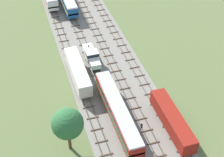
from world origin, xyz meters
The scene contains 12 objects.
ground_plane centered at (0.00, 56.00, 0.00)m, with size 480.00×480.00×0.00m, color #5B6B3D.
ballast_bed centered at (0.00, 56.00, 0.00)m, with size 16.85×176.00×0.01m, color gray.
track_far_left centered at (-6.42, 57.00, 0.14)m, with size 2.40×126.00×0.29m.
track_left centered at (-2.14, 57.00, 0.14)m, with size 2.40×126.00×0.29m.
track_centre_left centered at (2.14, 57.00, 0.14)m, with size 2.40×126.00×0.29m.
track_centre centered at (6.42, 57.00, 0.14)m, with size 2.40×126.00×0.29m.
freight_boxcar_centre_nearest centered at (6.43, 21.48, 2.45)m, with size 2.87×14.00×3.60m.
diesel_railcar_left_near centered at (-2.14, 26.41, 2.60)m, with size 2.96×20.50×3.80m.
freight_boxcar_far_left_mid centered at (-6.42, 40.11, 2.45)m, with size 2.87×14.00×3.60m.
shunter_loco_left_midfar centered at (-2.14, 45.00, 2.01)m, with size 2.74×8.46×3.10m.
signal_post_nearest centered at (0.00, 20.35, 3.15)m, with size 0.28×0.47×4.92m.
lineside_tree_0 centered at (-11.92, 22.85, 6.10)m, with size 5.35×5.35×8.81m.
Camera 1 is at (-16.59, -16.08, 48.22)m, focal length 56.18 mm.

